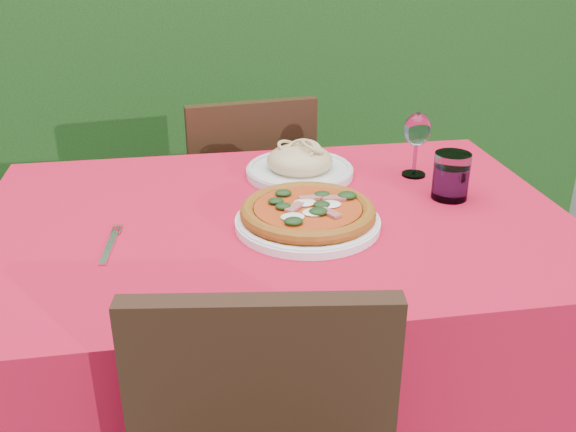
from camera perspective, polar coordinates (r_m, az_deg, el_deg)
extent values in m
cube|color=black|center=(2.84, -5.95, 14.01)|extent=(3.20, 0.55, 1.60)
cube|color=#412615|center=(1.39, -1.16, -1.01)|extent=(1.20, 0.80, 0.04)
cylinder|color=#412615|center=(1.89, -19.27, -7.84)|extent=(0.05, 0.05, 0.70)
cylinder|color=#412615|center=(1.99, 13.07, -5.27)|extent=(0.05, 0.05, 0.70)
cube|color=red|center=(1.45, -1.11, -5.71)|extent=(1.26, 0.86, 0.32)
cube|color=black|center=(0.99, -2.31, -17.94)|extent=(0.39, 0.09, 0.43)
cube|color=black|center=(2.17, -4.06, -0.12)|extent=(0.43, 0.43, 0.04)
cube|color=black|center=(1.92, -3.08, 4.00)|extent=(0.39, 0.08, 0.42)
cylinder|color=black|center=(2.44, -1.01, -2.68)|extent=(0.03, 0.03, 0.39)
cylinder|color=black|center=(2.39, -8.68, -3.70)|extent=(0.03, 0.03, 0.39)
cylinder|color=black|center=(2.17, 1.39, -6.53)|extent=(0.03, 0.03, 0.39)
cylinder|color=black|center=(2.10, -7.28, -7.83)|extent=(0.03, 0.03, 0.39)
cylinder|color=white|center=(1.33, 1.75, -0.59)|extent=(0.30, 0.30, 0.02)
cylinder|color=#B96619|center=(1.32, 1.76, 0.13)|extent=(0.35, 0.35, 0.02)
cylinder|color=#982009|center=(1.31, 1.77, 0.67)|extent=(0.28, 0.28, 0.01)
cylinder|color=silver|center=(1.59, 1.04, 3.96)|extent=(0.27, 0.27, 0.02)
ellipsoid|color=tan|center=(1.58, 1.05, 4.96)|extent=(0.18, 0.18, 0.07)
cylinder|color=silver|center=(1.49, 14.29, 3.47)|extent=(0.08, 0.08, 0.11)
cylinder|color=#91AEC5|center=(1.50, 14.22, 2.90)|extent=(0.07, 0.07, 0.07)
cylinder|color=silver|center=(1.63, 11.09, 3.65)|extent=(0.06, 0.06, 0.01)
cylinder|color=silver|center=(1.61, 11.22, 5.10)|extent=(0.01, 0.01, 0.08)
ellipsoid|color=silver|center=(1.59, 11.43, 7.56)|extent=(0.07, 0.07, 0.08)
cube|color=silver|center=(1.28, -15.62, -2.73)|extent=(0.04, 0.18, 0.00)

